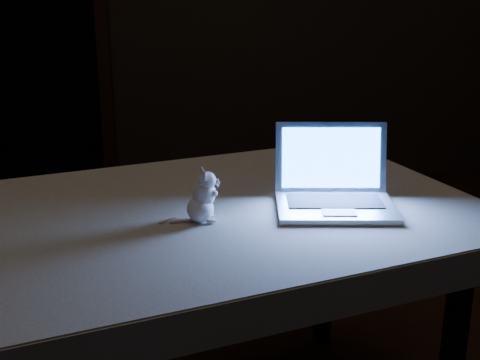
{
  "coord_description": "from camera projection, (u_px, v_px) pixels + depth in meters",
  "views": [
    {
      "loc": [
        -0.14,
        -1.65,
        1.33
      ],
      "look_at": [
        0.02,
        -0.04,
        0.8
      ],
      "focal_mm": 48.0,
      "sensor_mm": 36.0,
      "label": 1
    }
  ],
  "objects": [
    {
      "name": "doorway",
      "position": [
        21.0,
        18.0,
        3.93
      ],
      "size": [
        1.06,
        0.36,
        2.13
      ],
      "primitive_type": null,
      "color": "black",
      "rests_on": "back_wall"
    },
    {
      "name": "table",
      "position": [
        208.0,
        332.0,
        1.81
      ],
      "size": [
        1.56,
        1.25,
        0.73
      ],
      "primitive_type": null,
      "rotation": [
        0.0,
        0.0,
        0.31
      ],
      "color": "black",
      "rests_on": "floor"
    },
    {
      "name": "tablecloth",
      "position": [
        243.0,
        230.0,
        1.68
      ],
      "size": [
        1.56,
        1.14,
        0.09
      ],
      "primitive_type": null,
      "rotation": [
        0.0,
        0.0,
        0.12
      ],
      "color": "beige",
      "rests_on": "table"
    },
    {
      "name": "laptop",
      "position": [
        337.0,
        173.0,
        1.65
      ],
      "size": [
        0.33,
        0.3,
        0.21
      ],
      "primitive_type": null,
      "rotation": [
        0.0,
        0.0,
        -0.1
      ],
      "color": "#B2B2B7",
      "rests_on": "tablecloth"
    },
    {
      "name": "plush_mouse",
      "position": [
        200.0,
        196.0,
        1.59
      ],
      "size": [
        0.1,
        0.1,
        0.14
      ],
      "primitive_type": null,
      "rotation": [
        0.0,
        0.0,
        -0.03
      ],
      "color": "white",
      "rests_on": "tablecloth"
    }
  ]
}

